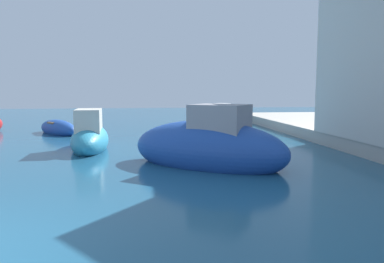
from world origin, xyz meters
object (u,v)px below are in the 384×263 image
(moored_boat_1, at_px, (222,125))
(quayside_tree, at_px, (382,54))
(moored_boat_0, at_px, (208,147))
(moored_boat_2, at_px, (90,138))
(moored_boat_9, at_px, (58,129))

(moored_boat_1, height_order, quayside_tree, quayside_tree)
(moored_boat_0, height_order, moored_boat_2, moored_boat_0)
(moored_boat_2, xyz_separation_m, moored_boat_9, (-2.28, 5.18, -0.19))
(quayside_tree, bearing_deg, moored_boat_2, 171.73)
(moored_boat_9, bearing_deg, quayside_tree, -155.22)
(moored_boat_0, height_order, moored_boat_9, moored_boat_0)
(moored_boat_1, relative_size, moored_boat_9, 1.05)
(moored_boat_9, bearing_deg, moored_boat_0, 177.84)
(moored_boat_1, relative_size, moored_boat_2, 0.88)
(moored_boat_2, xyz_separation_m, quayside_tree, (10.37, -1.51, 2.99))
(moored_boat_1, height_order, moored_boat_2, moored_boat_1)
(moored_boat_1, xyz_separation_m, moored_boat_9, (-8.14, 0.77, -0.15))
(moored_boat_2, bearing_deg, moored_boat_0, -134.84)
(moored_boat_1, relative_size, quayside_tree, 0.79)
(moored_boat_9, height_order, quayside_tree, quayside_tree)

